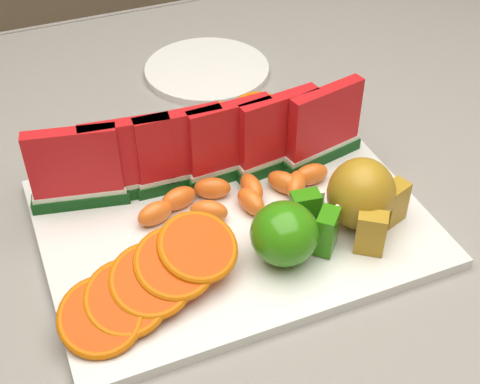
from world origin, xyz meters
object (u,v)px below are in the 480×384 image
platter (233,222)px  pear_cluster (364,197)px  side_plate (207,70)px  apple_cluster (290,231)px

platter → pear_cluster: size_ratio=3.99×
pear_cluster → side_plate: pear_cluster is taller
pear_cluster → platter: bearing=153.7°
pear_cluster → side_plate: (-0.03, 0.37, -0.05)m
apple_cluster → side_plate: size_ratio=0.47×
platter → apple_cluster: size_ratio=3.77×
side_plate → platter: bearing=-105.5°
apple_cluster → platter: bearing=113.8°
platter → pear_cluster: bearing=-26.3°
pear_cluster → apple_cluster: bearing=-172.3°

